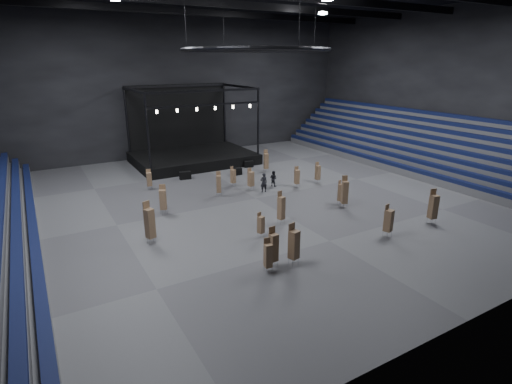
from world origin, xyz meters
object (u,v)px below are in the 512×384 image
crew_member (273,178)px  chair_stack_3 (219,183)px  chair_stack_4 (233,176)px  chair_stack_14 (433,206)px  chair_stack_11 (388,220)px  chair_stack_12 (273,247)px  chair_stack_1 (281,207)px  chair_stack_8 (341,192)px  chair_stack_13 (266,161)px  flight_case_right (249,164)px  chair_stack_10 (149,179)px  stage (191,150)px  chair_stack_6 (318,172)px  chair_stack_16 (294,244)px  chair_stack_5 (150,223)px  man_center (264,183)px  chair_stack_0 (261,224)px  flight_case_mid (237,172)px  chair_stack_9 (251,178)px  chair_stack_7 (345,192)px  chair_stack_15 (297,176)px  flight_case_left (185,175)px  chair_stack_17 (268,255)px  chair_stack_2 (163,199)px

crew_member → chair_stack_3: bearing=66.2°
chair_stack_4 → chair_stack_14: size_ratio=0.73×
chair_stack_11 → chair_stack_12: bearing=161.0°
chair_stack_1 → chair_stack_11: chair_stack_1 is taller
chair_stack_8 → chair_stack_14: chair_stack_14 is taller
chair_stack_12 → chair_stack_13: size_ratio=1.02×
flight_case_right → chair_stack_3: (-7.52, -7.79, 0.85)m
chair_stack_13 → crew_member: size_ratio=1.62×
chair_stack_4 → chair_stack_10: 8.26m
stage → chair_stack_10: bearing=-131.7°
chair_stack_3 → chair_stack_6: bearing=17.8°
chair_stack_4 → chair_stack_16: size_ratio=0.74×
chair_stack_5 → crew_member: (14.54, 6.98, -0.78)m
chair_stack_6 → chair_stack_13: bearing=110.6°
chair_stack_1 → man_center: bearing=55.7°
chair_stack_0 → chair_stack_3: chair_stack_3 is taller
chair_stack_8 → crew_member: bearing=84.7°
chair_stack_4 → man_center: bearing=-83.1°
flight_case_mid → chair_stack_10: 9.87m
chair_stack_9 → chair_stack_16: chair_stack_16 is taller
chair_stack_7 → chair_stack_15: size_ratio=1.34×
chair_stack_11 → chair_stack_12: 9.51m
chair_stack_7 → flight_case_left: bearing=143.0°
chair_stack_13 → man_center: (-3.98, -6.10, -0.36)m
chair_stack_3 → chair_stack_12: bearing=-76.4°
chair_stack_0 → crew_member: size_ratio=1.20×
chair_stack_9 → chair_stack_13: (4.74, 4.91, 0.14)m
chair_stack_0 → chair_stack_1: (2.64, 1.36, 0.35)m
flight_case_mid → crew_member: (1.37, -5.46, 0.41)m
chair_stack_10 → chair_stack_15: size_ratio=0.96×
chair_stack_15 → crew_member: 2.39m
flight_case_right → chair_stack_5: (-15.97, -14.73, 1.21)m
chair_stack_4 → crew_member: 4.09m
chair_stack_1 → chair_stack_9: (2.10, 8.57, -0.18)m
chair_stack_6 → chair_stack_12: size_ratio=0.84×
stage → chair_stack_12: 28.29m
chair_stack_7 → chair_stack_9: size_ratio=1.31×
chair_stack_0 → chair_stack_11: 9.18m
chair_stack_6 → chair_stack_15: chair_stack_6 is taller
chair_stack_15 → chair_stack_17: chair_stack_17 is taller
stage → chair_stack_13: (5.59, -8.87, -0.14)m
chair_stack_2 → chair_stack_10: (0.83, 7.09, -0.24)m
chair_stack_3 → chair_stack_11: chair_stack_11 is taller
chair_stack_14 → chair_stack_17: 15.05m
chair_stack_1 → crew_member: chair_stack_1 is taller
chair_stack_6 → chair_stack_9: (-7.18, 1.38, 0.02)m
chair_stack_11 → stage: bearing=82.0°
chair_stack_0 → chair_stack_13: (9.49, 14.83, 0.31)m
chair_stack_3 → chair_stack_10: chair_stack_3 is taller
chair_stack_17 → flight_case_right: bearing=71.6°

